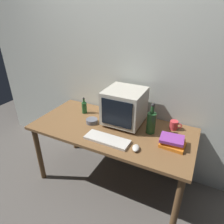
{
  "coord_description": "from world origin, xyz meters",
  "views": [
    {
      "loc": [
        0.76,
        -1.53,
        1.79
      ],
      "look_at": [
        0.0,
        0.0,
        0.9
      ],
      "focal_mm": 31.86,
      "sensor_mm": 36.0,
      "label": 1
    }
  ],
  "objects": [
    {
      "name": "mug",
      "position": [
        0.56,
        0.25,
        0.77
      ],
      "size": [
        0.12,
        0.08,
        0.09
      ],
      "color": "#CC383D",
      "rests_on": "desk"
    },
    {
      "name": "ground_plane",
      "position": [
        0.0,
        0.0,
        0.0
      ],
      "size": [
        6.0,
        6.0,
        0.0
      ],
      "primitive_type": "plane",
      "color": "#56514C"
    },
    {
      "name": "keyboard",
      "position": [
        0.06,
        -0.22,
        0.74
      ],
      "size": [
        0.42,
        0.16,
        0.02
      ],
      "primitive_type": "cube",
      "rotation": [
        0.0,
        0.0,
        -0.01
      ],
      "color": "beige",
      "rests_on": "desk"
    },
    {
      "name": "crt_monitor",
      "position": [
        0.07,
        0.14,
        0.92
      ],
      "size": [
        0.38,
        0.39,
        0.37
      ],
      "color": "#B2AD9E",
      "rests_on": "desk"
    },
    {
      "name": "computer_mouse",
      "position": [
        0.34,
        -0.23,
        0.74
      ],
      "size": [
        0.08,
        0.11,
        0.04
      ],
      "primitive_type": "ellipsoid",
      "rotation": [
        0.0,
        0.0,
        0.27
      ],
      "color": "beige",
      "rests_on": "desk"
    },
    {
      "name": "bottle_tall",
      "position": [
        0.37,
        0.09,
        0.84
      ],
      "size": [
        0.09,
        0.09,
        0.31
      ],
      "color": "#1E4C23",
      "rests_on": "desk"
    },
    {
      "name": "cd_spindle",
      "position": [
        -0.23,
        -0.01,
        0.75
      ],
      "size": [
        0.12,
        0.12,
        0.04
      ],
      "primitive_type": "cylinder",
      "color": "#595B66",
      "rests_on": "desk"
    },
    {
      "name": "back_wall",
      "position": [
        0.0,
        0.44,
        1.25
      ],
      "size": [
        4.0,
        0.08,
        2.5
      ],
      "primitive_type": "cube",
      "color": "beige",
      "rests_on": "ground"
    },
    {
      "name": "book_stack",
      "position": [
        0.61,
        -0.03,
        0.76
      ],
      "size": [
        0.23,
        0.18,
        0.08
      ],
      "color": "orange",
      "rests_on": "desk"
    },
    {
      "name": "bottle_short",
      "position": [
        -0.43,
        0.15,
        0.8
      ],
      "size": [
        0.06,
        0.06,
        0.19
      ],
      "color": "#1E4C23",
      "rests_on": "desk"
    },
    {
      "name": "desk",
      "position": [
        0.0,
        0.0,
        0.64
      ],
      "size": [
        1.63,
        0.77,
        0.72
      ],
      "color": "brown",
      "rests_on": "ground"
    }
  ]
}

